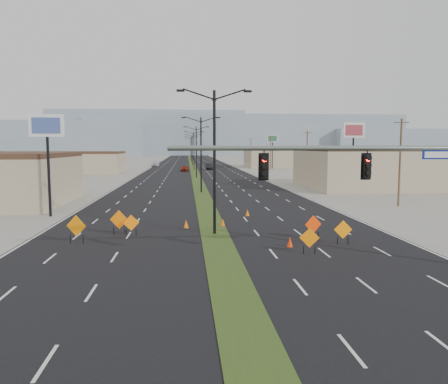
{
  "coord_description": "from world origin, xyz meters",
  "views": [
    {
      "loc": [
        -1.93,
        -18.29,
        6.19
      ],
      "look_at": [
        0.5,
        10.04,
        3.2
      ],
      "focal_mm": 35.0,
      "sensor_mm": 36.0,
      "label": 1
    }
  ],
  "objects": [
    {
      "name": "construction_sign_5",
      "position": [
        7.85,
        8.01,
        0.91
      ],
      "size": [
        1.17,
        0.06,
        1.55
      ],
      "rotation": [
        0.0,
        0.0,
        -0.01
      ],
      "color": "orange",
      "rests_on": "ground"
    },
    {
      "name": "median_strip",
      "position": [
        0.0,
        100.0,
        0.0
      ],
      "size": [
        2.0,
        400.0,
        0.04
      ],
      "primitive_type": "cube",
      "color": "#2F4619",
      "rests_on": "ground"
    },
    {
      "name": "signal_mast",
      "position": [
        8.56,
        2.0,
        4.79
      ],
      "size": [
        16.3,
        0.6,
        8.0
      ],
      "color": "slate",
      "rests_on": "ground"
    },
    {
      "name": "car_mid",
      "position": [
        4.03,
        98.24,
        0.82
      ],
      "size": [
        1.78,
        5.02,
        1.65
      ],
      "primitive_type": "imported",
      "rotation": [
        0.0,
        0.0,
        0.01
      ],
      "color": "black",
      "rests_on": "ground"
    },
    {
      "name": "utility_pole_0",
      "position": [
        20.0,
        25.0,
        4.67
      ],
      "size": [
        1.6,
        0.2,
        9.0
      ],
      "color": "#4C3823",
      "rests_on": "ground"
    },
    {
      "name": "streetlight_4",
      "position": [
        0.0,
        124.0,
        5.42
      ],
      "size": [
        5.15,
        0.24,
        10.02
      ],
      "color": "black",
      "rests_on": "ground"
    },
    {
      "name": "streetlight_2",
      "position": [
        0.0,
        68.0,
        5.42
      ],
      "size": [
        5.15,
        0.24,
        10.02
      ],
      "color": "black",
      "rests_on": "ground"
    },
    {
      "name": "streetlight_0",
      "position": [
        0.0,
        12.0,
        5.42
      ],
      "size": [
        5.15,
        0.24,
        10.02
      ],
      "color": "black",
      "rests_on": "ground"
    },
    {
      "name": "construction_sign_3",
      "position": [
        5.08,
        5.84,
        0.89
      ],
      "size": [
        1.14,
        0.22,
        1.52
      ],
      "rotation": [
        0.0,
        0.0,
        -0.16
      ],
      "color": "orange",
      "rests_on": "ground"
    },
    {
      "name": "car_far",
      "position": [
        -11.5,
        117.67,
        0.77
      ],
      "size": [
        2.38,
        5.42,
        1.55
      ],
      "primitive_type": "imported",
      "rotation": [
        0.0,
        0.0,
        -0.04
      ],
      "color": "silver",
      "rests_on": "ground"
    },
    {
      "name": "car_left",
      "position": [
        -2.4,
        90.14,
        0.7
      ],
      "size": [
        2.21,
        4.32,
        1.41
      ],
      "primitive_type": "imported",
      "rotation": [
        0.0,
        0.0,
        -0.14
      ],
      "color": "maroon",
      "rests_on": "ground"
    },
    {
      "name": "construction_sign_0",
      "position": [
        -8.97,
        9.76,
        1.08
      ],
      "size": [
        1.31,
        0.48,
        1.83
      ],
      "rotation": [
        0.0,
        0.0,
        -0.33
      ],
      "color": "orange",
      "rests_on": "ground"
    },
    {
      "name": "construction_sign_1",
      "position": [
        -6.66,
        12.24,
        1.04
      ],
      "size": [
        1.29,
        0.36,
        1.76
      ],
      "rotation": [
        0.0,
        0.0,
        -0.25
      ],
      "color": "orange",
      "rests_on": "ground"
    },
    {
      "name": "cone_0",
      "position": [
        0.84,
        15.04,
        0.29
      ],
      "size": [
        0.45,
        0.45,
        0.59
      ],
      "primitive_type": "cone",
      "rotation": [
        0.0,
        0.0,
        0.34
      ],
      "color": "#FF5005",
      "rests_on": "ground"
    },
    {
      "name": "streetlight_5",
      "position": [
        0.0,
        152.0,
        5.42
      ],
      "size": [
        5.15,
        0.24,
        10.02
      ],
      "color": "black",
      "rests_on": "ground"
    },
    {
      "name": "utility_pole_2",
      "position": [
        20.0,
        95.0,
        4.67
      ],
      "size": [
        1.6,
        0.2,
        9.0
      ],
      "color": "#4C3823",
      "rests_on": "ground"
    },
    {
      "name": "pole_sign_east_far",
      "position": [
        21.68,
        100.89,
        7.58
      ],
      "size": [
        2.93,
        1.52,
        9.31
      ],
      "rotation": [
        0.0,
        0.0,
        -0.41
      ],
      "color": "black",
      "rests_on": "ground"
    },
    {
      "name": "mesa_center",
      "position": [
        40.0,
        300.0,
        14.0
      ],
      "size": [
        220.0,
        50.0,
        28.0
      ],
      "primitive_type": "cube",
      "color": "gray",
      "rests_on": "ground"
    },
    {
      "name": "streetlight_3",
      "position": [
        0.0,
        96.0,
        5.42
      ],
      "size": [
        5.15,
        0.24,
        10.02
      ],
      "color": "black",
      "rests_on": "ground"
    },
    {
      "name": "mesa_east",
      "position": [
        180.0,
        290.0,
        9.0
      ],
      "size": [
        160.0,
        50.0,
        18.0
      ],
      "primitive_type": "cube",
      "color": "gray",
      "rests_on": "ground"
    },
    {
      "name": "ground",
      "position": [
        0.0,
        0.0,
        0.0
      ],
      "size": [
        600.0,
        600.0,
        0.0
      ],
      "primitive_type": "plane",
      "color": "gray",
      "rests_on": "ground"
    },
    {
      "name": "mesa_backdrop",
      "position": [
        -30.0,
        320.0,
        16.0
      ],
      "size": [
        140.0,
        50.0,
        32.0
      ],
      "primitive_type": "cube",
      "color": "gray",
      "rests_on": "ground"
    },
    {
      "name": "cone_2",
      "position": [
        3.43,
        19.75,
        0.3
      ],
      "size": [
        0.47,
        0.47,
        0.6
      ],
      "primitive_type": "cone",
      "rotation": [
        0.0,
        0.0,
        -0.38
      ],
      "color": "#F46205",
      "rests_on": "ground"
    },
    {
      "name": "streetlight_6",
      "position": [
        0.0,
        180.0,
        5.42
      ],
      "size": [
        5.15,
        0.24,
        10.02
      ],
      "color": "black",
      "rests_on": "ground"
    },
    {
      "name": "road_surface",
      "position": [
        0.0,
        100.0,
        0.0
      ],
      "size": [
        25.0,
        400.0,
        0.02
      ],
      "primitive_type": "cube",
      "color": "black",
      "rests_on": "ground"
    },
    {
      "name": "pole_sign_west",
      "position": [
        -14.0,
        21.09,
        7.27
      ],
      "size": [
        2.94,
        0.65,
        8.95
      ],
      "rotation": [
        0.0,
        0.0,
        0.1
      ],
      "color": "black",
      "rests_on": "ground"
    },
    {
      "name": "utility_pole_1",
      "position": [
        20.0,
        60.0,
        4.67
      ],
      "size": [
        1.6,
        0.2,
        9.0
      ],
      "color": "#4C3823",
      "rests_on": "ground"
    },
    {
      "name": "construction_sign_2",
      "position": [
        -5.79,
        11.89,
        0.87
      ],
      "size": [
        1.08,
        0.34,
        1.48
      ],
      "rotation": [
        0.0,
        0.0,
        0.28
      ],
      "color": "orange",
      "rests_on": "ground"
    },
    {
      "name": "building_sw_far",
      "position": [
        -32.0,
        85.0,
        2.25
      ],
      "size": [
        30.0,
        14.0,
        4.5
      ],
      "primitive_type": "cube",
      "color": "tan",
      "rests_on": "ground"
    },
    {
      "name": "cone_3",
      "position": [
        -2.01,
        14.48,
        0.32
      ],
      "size": [
        0.47,
        0.47,
        0.64
      ],
      "primitive_type": "cone",
      "rotation": [
        0.0,
        0.0,
        0.26
      ],
      "color": "#E65E04",
      "rests_on": "ground"
    },
    {
      "name": "construction_sign_4",
      "position": [
        6.42,
        9.69,
        0.95
      ],
      "size": [
        1.19,
        0.33,
        1.62
      ],
      "rotation": [
        0.0,
        0.0,
        0.25
      ],
      "color": "#EE3905",
      "rests_on": "ground"
    },
    {
      "name": "mesa_west",
      "position": [
        -120.0,
        280.0,
        11.0
      ],
      "size": [
        180.0,
        50.0,
        22.0
      ],
      "primitive_type": "cube",
      "color": "gray",
      "rests_on": "ground"
    },
    {
      "name": "pole_sign_east_near",
      "position": [
        20.95,
        40.29,
        7.67
      ],
      "size": [
        3.08,
        0.53,
        9.41
      ],
      "rotation": [
        0.0,
        0.0,
        0.05
      ],
      "color": "black",
      "rests_on": "ground"
    },
    {
      "name": "building_se_far",
      "position": [
        38.0,
        110.0,
        2.5
      ],
      "size": [
        44.0,
        16.0,
        5.0
      ],
      "primitive_type": "cube",
      "color": "tan",
      "rests_on": "ground"
    },
    {
      "name": "utility_pole_3",
      "position": [
        20.0,
        130.0,
        4.67
      ],
      "size": [
        1.6,
        0.2,
        9.0
      ],
      "color": "#4C3823",
      "rests_on": "ground"
    },
    {
      "name": "building_se_near",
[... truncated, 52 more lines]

